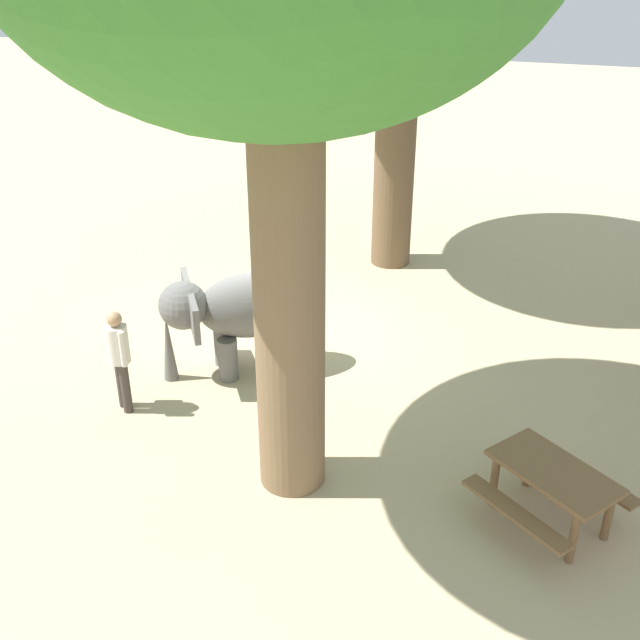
{
  "coord_description": "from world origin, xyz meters",
  "views": [
    {
      "loc": [
        10.93,
        4.12,
        6.61
      ],
      "look_at": [
        0.4,
        1.03,
        0.8
      ],
      "focal_mm": 43.54,
      "sensor_mm": 36.0,
      "label": 1
    }
  ],
  "objects": [
    {
      "name": "ground_plane",
      "position": [
        0.0,
        0.0,
        0.0
      ],
      "size": [
        60.0,
        60.0,
        0.0
      ],
      "primitive_type": "plane",
      "color": "tan"
    },
    {
      "name": "elephant",
      "position": [
        0.93,
        -0.15,
        1.06
      ],
      "size": [
        2.07,
        2.3,
        1.66
      ],
      "rotation": [
        0.0,
        0.0,
        5.26
      ],
      "color": "slate",
      "rests_on": "ground_plane"
    },
    {
      "name": "picnic_table_near",
      "position": [
        3.21,
        4.74,
        0.59
      ],
      "size": [
        2.09,
        2.09,
        0.78
      ],
      "rotation": [
        0.0,
        0.0,
        4.04
      ],
      "color": "brown",
      "rests_on": "ground_plane"
    },
    {
      "name": "person_handler",
      "position": [
        2.48,
        -1.38,
        0.95
      ],
      "size": [
        0.36,
        0.41,
        1.62
      ],
      "rotation": [
        0.0,
        0.0,
        2.43
      ],
      "color": "#3F3833",
      "rests_on": "ground_plane"
    }
  ]
}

